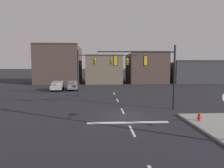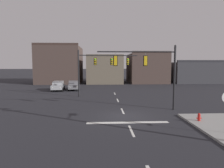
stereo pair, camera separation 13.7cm
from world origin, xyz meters
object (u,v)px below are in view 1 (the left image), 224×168
car_lot_middle (57,86)px  fire_hydrant (199,118)px  signal_mast_far_side (98,65)px  signal_mast_near_side (152,67)px  car_lot_nearside (73,85)px

car_lot_middle → fire_hydrant: size_ratio=6.06×
car_lot_middle → fire_hydrant: car_lot_middle is taller
signal_mast_far_side → car_lot_middle: size_ratio=1.87×
fire_hydrant → signal_mast_near_side: bearing=119.6°
car_lot_middle → signal_mast_far_side: bearing=-42.9°
signal_mast_near_side → signal_mast_far_side: bearing=120.0°
signal_mast_near_side → fire_hydrant: size_ratio=10.29×
car_lot_middle → car_lot_nearside: bearing=14.7°
fire_hydrant → signal_mast_far_side: bearing=119.8°
fire_hydrant → car_lot_nearside: bearing=120.7°
signal_mast_far_side → fire_hydrant: (7.97, -13.89, -4.13)m
car_lot_nearside → car_lot_middle: bearing=-165.3°
signal_mast_far_side → car_lot_nearside: 9.38m
car_lot_nearside → car_lot_middle: size_ratio=1.02×
car_lot_middle → fire_hydrant: bearing=-53.6°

